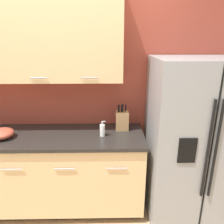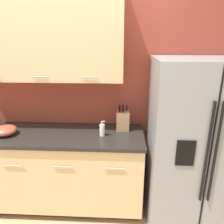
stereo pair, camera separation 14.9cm
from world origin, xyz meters
The scene contains 6 objects.
wall_back centered at (-0.04, 1.12, 1.48)m, with size 10.00×0.39×2.60m.
counter_unit centered at (-0.14, 0.83, 0.46)m, with size 2.10×0.64×0.91m.
refrigerator centered at (1.44, 0.77, 0.86)m, with size 0.95×0.76×1.72m.
knife_block centered at (0.68, 0.95, 1.02)m, with size 0.14×0.12×0.30m.
soap_dispenser centered at (0.47, 0.78, 0.98)m, with size 0.06×0.05×0.17m.
mixing_bowl centered at (-0.55, 0.75, 0.96)m, with size 0.24×0.24×0.10m.
Camera 2 is at (0.68, -1.30, 1.88)m, focal length 35.00 mm.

